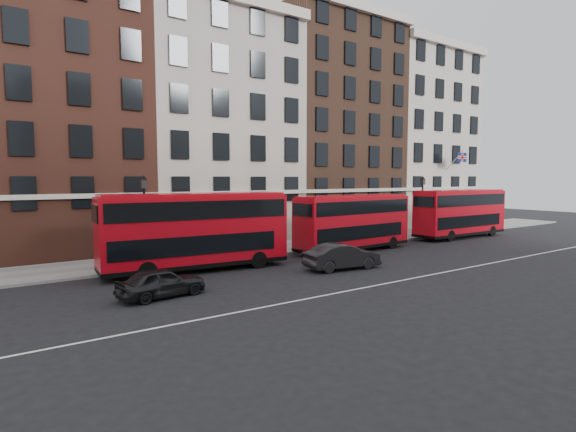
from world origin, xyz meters
TOP-DOWN VIEW (x-y plane):
  - ground at (0.00, 0.00)m, footprint 120.00×120.00m
  - pavement at (0.00, 10.50)m, footprint 80.00×5.00m
  - kerb at (0.00, 8.00)m, footprint 80.00×0.30m
  - road_centre_line at (0.00, -2.00)m, footprint 70.00×0.12m
  - building_terrace at (-0.31, 17.88)m, footprint 64.00×11.95m
  - bus_b at (-6.55, 6.45)m, footprint 10.80×3.46m
  - bus_c at (5.69, 6.44)m, footprint 9.86×2.91m
  - bus_d at (18.68, 6.44)m, footprint 10.19×2.54m
  - car_rear at (-10.13, 1.97)m, footprint 4.08×2.02m
  - car_front at (0.69, 2.00)m, footprint 4.76×2.18m
  - lamp_post_left at (-8.83, 8.33)m, footprint 0.44×0.44m
  - lamp_post_right at (16.35, 8.77)m, footprint 0.44×0.44m
  - traffic_light at (21.19, 8.10)m, footprint 0.25×0.45m
  - iron_railings at (0.00, 12.70)m, footprint 6.60×0.06m

SIDE VIEW (x-z plane):
  - ground at x=0.00m, z-range 0.00..0.00m
  - road_centre_line at x=0.00m, z-range 0.00..0.01m
  - pavement at x=0.00m, z-range 0.00..0.15m
  - kerb at x=0.00m, z-range 0.00..0.16m
  - iron_railings at x=0.00m, z-range 0.15..1.15m
  - car_rear at x=-10.13m, z-range 0.00..1.34m
  - car_front at x=0.69m, z-range 0.00..1.51m
  - bus_c at x=5.69m, z-range 0.15..4.24m
  - bus_d at x=18.68m, z-range 0.16..4.43m
  - bus_b at x=-6.55m, z-range 0.16..4.62m
  - traffic_light at x=21.19m, z-range 0.81..4.08m
  - lamp_post_left at x=-8.83m, z-range 0.42..5.74m
  - lamp_post_right at x=16.35m, z-range 0.42..5.74m
  - building_terrace at x=-0.31m, z-range -0.76..21.24m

